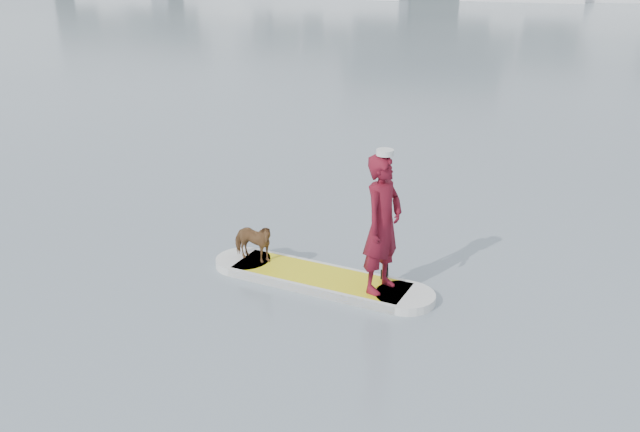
# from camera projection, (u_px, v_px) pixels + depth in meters

# --- Properties ---
(ground) EXTENTS (140.00, 140.00, 0.00)m
(ground) POSITION_uv_depth(u_px,v_px,m) (596.00, 227.00, 11.77)
(ground) COLOR slate
(ground) RESTS_ON ground
(paddleboard) EXTENTS (3.26, 1.27, 0.12)m
(paddleboard) POSITION_uv_depth(u_px,v_px,m) (320.00, 279.00, 9.87)
(paddleboard) COLOR yellow
(paddleboard) RESTS_ON ground
(paddler) EXTENTS (0.66, 0.79, 1.85)m
(paddler) POSITION_uv_depth(u_px,v_px,m) (383.00, 224.00, 9.14)
(paddler) COLOR maroon
(paddler) RESTS_ON paddleboard
(white_cap) EXTENTS (0.22, 0.22, 0.07)m
(white_cap) POSITION_uv_depth(u_px,v_px,m) (385.00, 152.00, 8.79)
(white_cap) COLOR silver
(white_cap) RESTS_ON paddler
(dog) EXTENTS (0.76, 0.47, 0.59)m
(dog) POSITION_uv_depth(u_px,v_px,m) (253.00, 242.00, 10.19)
(dog) COLOR #522D1C
(dog) RESTS_ON paddleboard
(paddle) EXTENTS (0.10, 0.30, 2.00)m
(paddle) POSITION_uv_depth(u_px,v_px,m) (386.00, 234.00, 9.47)
(paddle) COLOR black
(paddle) RESTS_ON ground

